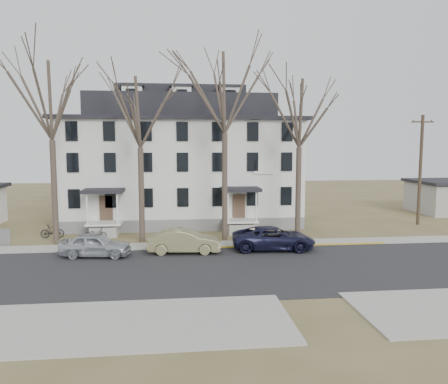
{
  "coord_description": "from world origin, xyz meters",
  "views": [
    {
      "loc": [
        -2.48,
        -21.63,
        7.01
      ],
      "look_at": [
        0.86,
        9.0,
        3.62
      ],
      "focal_mm": 35.0,
      "sensor_mm": 36.0,
      "label": 1
    }
  ],
  "objects": [
    {
      "name": "tree_mid_right",
      "position": [
        6.5,
        9.8,
        9.6
      ],
      "size": [
        7.8,
        7.8,
        12.74
      ],
      "color": "#473B31",
      "rests_on": "ground"
    },
    {
      "name": "tree_center",
      "position": [
        1.0,
        9.8,
        11.08
      ],
      "size": [
        9.0,
        9.0,
        14.7
      ],
      "color": "#473B31",
      "rests_on": "ground"
    },
    {
      "name": "far_sidewalk",
      "position": [
        0.0,
        8.0,
        0.0
      ],
      "size": [
        120.0,
        2.0,
        0.08
      ],
      "primitive_type": "cube",
      "color": "#A09F97",
      "rests_on": "ground"
    },
    {
      "name": "ground",
      "position": [
        0.0,
        0.0,
        0.0
      ],
      "size": [
        120.0,
        120.0,
        0.0
      ],
      "primitive_type": "plane",
      "color": "brown",
      "rests_on": "ground"
    },
    {
      "name": "tree_mid_left",
      "position": [
        -5.0,
        9.8,
        9.6
      ],
      "size": [
        7.8,
        7.8,
        12.74
      ],
      "color": "#473B31",
      "rests_on": "ground"
    },
    {
      "name": "car_tan",
      "position": [
        -2.05,
        6.02,
        0.77
      ],
      "size": [
        4.77,
        1.97,
        1.54
      ],
      "primitive_type": "imported",
      "rotation": [
        0.0,
        0.0,
        1.5
      ],
      "color": "#858156",
      "rests_on": "ground"
    },
    {
      "name": "boarding_house",
      "position": [
        -2.0,
        17.95,
        5.38
      ],
      "size": [
        20.8,
        12.36,
        12.05
      ],
      "color": "slate",
      "rests_on": "ground"
    },
    {
      "name": "tree_far_left",
      "position": [
        -11.0,
        9.8,
        10.34
      ],
      "size": [
        8.4,
        8.4,
        13.72
      ],
      "color": "#473B31",
      "rests_on": "ground"
    },
    {
      "name": "yellow_curb",
      "position": [
        5.0,
        7.1,
        0.0
      ],
      "size": [
        14.0,
        0.25,
        0.06
      ],
      "primitive_type": "cube",
      "color": "gold",
      "rests_on": "ground"
    },
    {
      "name": "car_silver",
      "position": [
        -7.55,
        5.66,
        0.74
      ],
      "size": [
        4.51,
        2.26,
        1.48
      ],
      "primitive_type": "imported",
      "rotation": [
        0.0,
        0.0,
        1.45
      ],
      "color": "#B2B7BE",
      "rests_on": "ground"
    },
    {
      "name": "bicycle_left",
      "position": [
        -8.46,
        10.77,
        0.42
      ],
      "size": [
        1.62,
        0.58,
        0.85
      ],
      "primitive_type": "imported",
      "rotation": [
        0.0,
        0.0,
        1.56
      ],
      "color": "black",
      "rests_on": "ground"
    },
    {
      "name": "near_sidewalk_left",
      "position": [
        -8.0,
        -5.0,
        0.0
      ],
      "size": [
        20.0,
        5.0,
        0.08
      ],
      "primitive_type": "cube",
      "color": "#A09F97",
      "rests_on": "ground"
    },
    {
      "name": "car_navy",
      "position": [
        3.87,
        6.28,
        0.76
      ],
      "size": [
        5.67,
        2.98,
        1.52
      ],
      "primitive_type": "imported",
      "rotation": [
        0.0,
        0.0,
        1.49
      ],
      "color": "#161732",
      "rests_on": "ground"
    },
    {
      "name": "main_road",
      "position": [
        0.0,
        2.0,
        0.0
      ],
      "size": [
        120.0,
        10.0,
        0.04
      ],
      "primitive_type": "cube",
      "color": "#27272A",
      "rests_on": "ground"
    },
    {
      "name": "bicycle_right",
      "position": [
        -11.75,
        11.54,
        0.51
      ],
      "size": [
        1.71,
        0.53,
        1.02
      ],
      "primitive_type": "imported",
      "rotation": [
        0.0,
        0.0,
        1.6
      ],
      "color": "black",
      "rests_on": "ground"
    },
    {
      "name": "utility_pole_far",
      "position": [
        18.5,
        14.0,
        4.9
      ],
      "size": [
        2.0,
        0.28,
        9.5
      ],
      "color": "#3D3023",
      "rests_on": "ground"
    }
  ]
}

